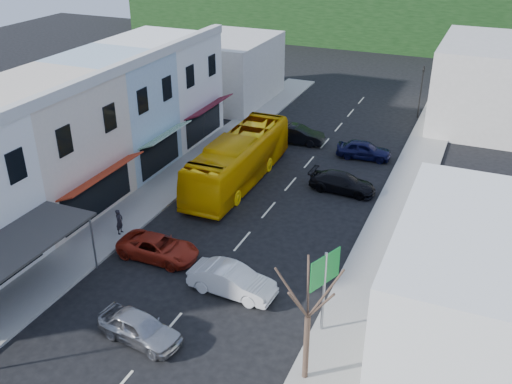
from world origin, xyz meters
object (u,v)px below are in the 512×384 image
bus (239,161)px  car_silver (139,327)px  car_red (158,246)px  traffic_signal (421,92)px  street_tree (308,317)px  pedestrian_left (119,220)px  direction_sign (324,294)px  car_white (232,281)px

bus → car_silver: size_ratio=2.64×
bus → car_red: bus is taller
car_silver → traffic_signal: size_ratio=0.95×
car_red → traffic_signal: traffic_signal is taller
bus → traffic_signal: traffic_signal is taller
street_tree → traffic_signal: (-0.84, 33.69, -0.83)m
pedestrian_left → direction_sign: 13.59m
car_silver → bus: bearing=17.2°
car_silver → car_red: 6.51m
car_silver → street_tree: 7.80m
traffic_signal → car_red: bearing=51.4°
pedestrian_left → car_white: bearing=-110.7°
car_red → direction_sign: direction_sign is taller
car_white → direction_sign: bearing=-98.6°
car_white → traffic_signal: (4.28, 29.68, 1.63)m
bus → car_red: size_ratio=2.52×
traffic_signal → pedestrian_left: bearing=44.8°
car_silver → direction_sign: direction_sign is taller
car_silver → pedestrian_left: pedestrian_left is taller
car_red → street_tree: size_ratio=0.73×
car_red → direction_sign: (9.86, -2.28, 1.39)m
direction_sign → car_silver: bearing=-130.4°
pedestrian_left → traffic_signal: bearing=-29.1°
car_white → street_tree: (5.12, -4.01, 2.46)m
pedestrian_left → street_tree: street_tree is taller
car_red → pedestrian_left: pedestrian_left is taller
pedestrian_left → street_tree: bearing=-120.1°
car_silver → car_white: size_ratio=1.00×
car_white → street_tree: size_ratio=0.70×
direction_sign → traffic_signal: traffic_signal is taller
car_white → traffic_signal: traffic_signal is taller
car_white → traffic_signal: size_ratio=0.95×
bus → car_white: (4.92, -11.49, -0.85)m
car_silver → street_tree: street_tree is taller
bus → car_silver: (2.67, -16.14, -0.85)m
direction_sign → bus: bearing=150.7°
direction_sign → street_tree: (0.24, -3.00, 1.07)m
car_red → street_tree: street_tree is taller
car_white → street_tree: bearing=-125.0°
car_white → street_tree: 6.95m
car_white → car_red: (-4.98, 1.27, 0.00)m
traffic_signal → car_silver: bearing=58.7°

